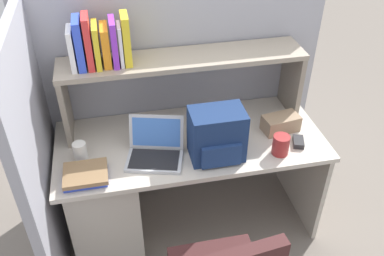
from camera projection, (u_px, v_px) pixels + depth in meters
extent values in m
plane|color=slate|center=(191.00, 221.00, 2.95)|extent=(8.00, 8.00, 0.00)
cube|color=beige|center=(190.00, 141.00, 2.53)|extent=(1.60, 0.70, 0.03)
cube|color=#B6AD9F|center=(106.00, 197.00, 2.65)|extent=(0.40, 0.64, 0.70)
cube|color=#B6AD9F|center=(302.00, 168.00, 2.87)|extent=(0.03, 0.64, 0.70)
cube|color=#9E9EA8|center=(179.00, 100.00, 2.79)|extent=(1.84, 0.05, 1.55)
cube|color=#9E9EA8|center=(41.00, 158.00, 2.31)|extent=(0.05, 1.06, 1.55)
cube|color=gray|center=(66.00, 105.00, 2.44)|extent=(0.03, 0.28, 0.42)
cube|color=gray|center=(291.00, 80.00, 2.67)|extent=(0.03, 0.28, 0.42)
cube|color=gray|center=(183.00, 59.00, 2.42)|extent=(1.44, 0.28, 0.03)
cube|color=white|center=(72.00, 49.00, 2.24)|extent=(0.03, 0.16, 0.23)
cube|color=blue|center=(79.00, 43.00, 2.23)|extent=(0.04, 0.17, 0.27)
cube|color=red|center=(88.00, 42.00, 2.23)|extent=(0.04, 0.15, 0.29)
cube|color=yellow|center=(97.00, 45.00, 2.26)|extent=(0.03, 0.17, 0.24)
cube|color=orange|center=(106.00, 45.00, 2.28)|extent=(0.04, 0.17, 0.22)
cube|color=purple|center=(114.00, 42.00, 2.27)|extent=(0.03, 0.16, 0.26)
cube|color=white|center=(120.00, 44.00, 2.28)|extent=(0.02, 0.14, 0.23)
cube|color=yellow|center=(126.00, 39.00, 2.28)|extent=(0.04, 0.15, 0.28)
cube|color=#B7BABF|center=(155.00, 160.00, 2.35)|extent=(0.36, 0.30, 0.02)
cube|color=black|center=(154.00, 159.00, 2.34)|extent=(0.31, 0.24, 0.00)
cube|color=#B7BABF|center=(156.00, 132.00, 2.38)|extent=(0.32, 0.15, 0.20)
cube|color=#3F72CC|center=(156.00, 132.00, 2.38)|extent=(0.28, 0.12, 0.16)
cube|color=navy|center=(217.00, 134.00, 2.31)|extent=(0.30, 0.20, 0.30)
cube|color=navy|center=(221.00, 155.00, 2.27)|extent=(0.22, 0.04, 0.13)
cube|color=#262628|center=(298.00, 142.00, 2.47)|extent=(0.09, 0.12, 0.03)
cylinder|color=white|center=(80.00, 151.00, 2.34)|extent=(0.08, 0.08, 0.11)
cube|color=#9E7F60|center=(281.00, 123.00, 2.57)|extent=(0.24, 0.15, 0.10)
cylinder|color=maroon|center=(281.00, 145.00, 2.38)|extent=(0.10, 0.10, 0.12)
cube|color=blue|center=(85.00, 177.00, 2.23)|extent=(0.23, 0.17, 0.02)
cube|color=olive|center=(85.00, 173.00, 2.22)|extent=(0.23, 0.20, 0.03)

